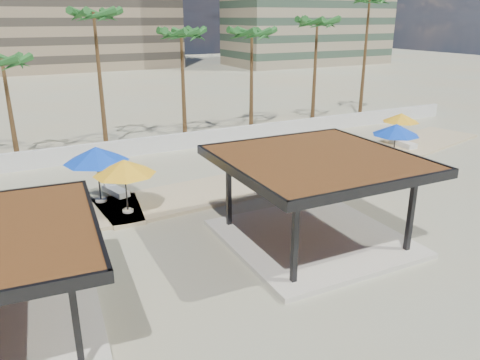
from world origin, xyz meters
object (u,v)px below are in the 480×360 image
(pavilion_central, at_px, (315,191))
(lounger_c, at_px, (335,161))
(lounger_b, at_px, (352,166))
(lounger_d, at_px, (403,143))
(umbrella_c, at_px, (311,146))
(lounger_a, at_px, (115,190))

(pavilion_central, height_order, lounger_c, pavilion_central)
(lounger_b, xyz_separation_m, lounger_d, (7.06, 2.69, 0.00))
(umbrella_c, height_order, lounger_a, umbrella_c)
(pavilion_central, relative_size, umbrella_c, 2.40)
(lounger_a, distance_m, lounger_b, 14.27)
(lounger_c, xyz_separation_m, lounger_d, (7.20, 1.26, 0.02))
(lounger_b, bearing_deg, umbrella_c, 107.99)
(pavilion_central, xyz_separation_m, lounger_c, (7.60, 8.03, -1.91))
(umbrella_c, xyz_separation_m, lounger_c, (3.27, 1.77, -1.82))
(umbrella_c, height_order, lounger_d, umbrella_c)
(umbrella_c, distance_m, lounger_a, 11.17)
(pavilion_central, height_order, lounger_a, pavilion_central)
(pavilion_central, bearing_deg, lounger_c, 47.76)
(lounger_a, relative_size, lounger_d, 0.88)
(lounger_a, distance_m, lounger_c, 13.95)
(pavilion_central, relative_size, lounger_a, 3.75)
(lounger_b, relative_size, lounger_c, 1.10)
(lounger_d, bearing_deg, lounger_a, 94.48)
(pavilion_central, relative_size, lounger_c, 3.58)
(umbrella_c, height_order, lounger_b, umbrella_c)
(pavilion_central, distance_m, lounger_c, 11.22)
(lounger_a, bearing_deg, lounger_c, -111.58)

